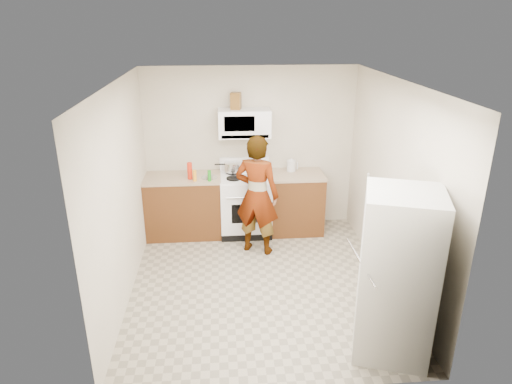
{
  "coord_description": "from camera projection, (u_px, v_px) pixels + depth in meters",
  "views": [
    {
      "loc": [
        -0.46,
        -4.97,
        3.17
      ],
      "look_at": [
        -0.01,
        0.55,
        1.02
      ],
      "focal_mm": 32.0,
      "sensor_mm": 36.0,
      "label": 1
    }
  ],
  "objects": [
    {
      "name": "bottle_hot_sauce",
      "position": [
        195.0,
        176.0,
        6.56
      ],
      "size": [
        0.05,
        0.05,
        0.17
      ],
      "primitive_type": "cylinder",
      "rotation": [
        0.0,
        0.0,
        0.01
      ],
      "color": "orange",
      "rests_on": "counter_left"
    },
    {
      "name": "pot_lid",
      "position": [
        209.0,
        177.0,
        6.72
      ],
      "size": [
        0.27,
        0.27,
        0.01
      ],
      "primitive_type": "cylinder",
      "rotation": [
        0.0,
        0.0,
        0.17
      ],
      "color": "white",
      "rests_on": "counter_left"
    },
    {
      "name": "microwave",
      "position": [
        244.0,
        123.0,
        6.67
      ],
      "size": [
        0.76,
        0.38,
        0.4
      ],
      "primitive_type": "cube",
      "color": "white",
      "rests_on": "back_wall"
    },
    {
      "name": "saucepan",
      "position": [
        232.0,
        167.0,
        6.93
      ],
      "size": [
        0.3,
        0.3,
        0.13
      ],
      "primitive_type": "cylinder",
      "rotation": [
        0.0,
        0.0,
        0.28
      ],
      "color": "silver",
      "rests_on": "gas_range"
    },
    {
      "name": "cabinet_left",
      "position": [
        184.0,
        207.0,
        6.94
      ],
      "size": [
        1.12,
        0.62,
        0.9
      ],
      "primitive_type": "cube",
      "color": "#572A14",
      "rests_on": "floor"
    },
    {
      "name": "kettle",
      "position": [
        291.0,
        166.0,
        6.98
      ],
      "size": [
        0.18,
        0.18,
        0.17
      ],
      "primitive_type": "cylinder",
      "rotation": [
        0.0,
        0.0,
        0.33
      ],
      "color": "silver",
      "rests_on": "counter_right"
    },
    {
      "name": "bottle_green_cap",
      "position": [
        209.0,
        176.0,
        6.56
      ],
      "size": [
        0.06,
        0.06,
        0.16
      ],
      "primitive_type": "cylinder",
      "rotation": [
        0.0,
        0.0,
        0.15
      ],
      "color": "#1B8418",
      "rests_on": "counter_left"
    },
    {
      "name": "counter_right",
      "position": [
        297.0,
        175.0,
        6.9
      ],
      "size": [
        0.82,
        0.64,
        0.03
      ],
      "primitive_type": "cube",
      "color": "gray",
      "rests_on": "cabinet_right"
    },
    {
      "name": "right_wall",
      "position": [
        393.0,
        187.0,
        5.46
      ],
      "size": [
        0.02,
        3.6,
        2.5
      ],
      "primitive_type": "cube",
      "color": "beige",
      "rests_on": "floor"
    },
    {
      "name": "floor",
      "position": [
        261.0,
        282.0,
        5.79
      ],
      "size": [
        3.6,
        3.6,
        0.0
      ],
      "primitive_type": "plane",
      "color": "gray",
      "rests_on": "ground"
    },
    {
      "name": "gas_range",
      "position": [
        246.0,
        203.0,
        6.99
      ],
      "size": [
        0.76,
        0.65,
        1.13
      ],
      "color": "white",
      "rests_on": "floor"
    },
    {
      "name": "person",
      "position": [
        257.0,
        195.0,
        6.28
      ],
      "size": [
        0.73,
        0.62,
        1.71
      ],
      "primitive_type": "imported",
      "rotation": [
        0.0,
        0.0,
        2.73
      ],
      "color": "tan",
      "rests_on": "floor"
    },
    {
      "name": "bottle_spray",
      "position": [
        190.0,
        171.0,
        6.63
      ],
      "size": [
        0.08,
        0.08,
        0.25
      ],
      "primitive_type": "cylinder",
      "rotation": [
        0.0,
        0.0,
        0.18
      ],
      "color": "red",
      "rests_on": "counter_left"
    },
    {
      "name": "jug",
      "position": [
        236.0,
        101.0,
        6.56
      ],
      "size": [
        0.17,
        0.17,
        0.24
      ],
      "primitive_type": "cube",
      "rotation": [
        0.0,
        0.0,
        -0.23
      ],
      "color": "brown",
      "rests_on": "microwave"
    },
    {
      "name": "broom",
      "position": [
        370.0,
        213.0,
        6.29
      ],
      "size": [
        0.24,
        0.17,
        1.22
      ],
      "primitive_type": "cylinder",
      "rotation": [
        0.14,
        -0.14,
        -0.21
      ],
      "color": "white",
      "rests_on": "floor"
    },
    {
      "name": "cabinet_right",
      "position": [
        296.0,
        203.0,
        7.07
      ],
      "size": [
        0.8,
        0.62,
        0.9
      ],
      "primitive_type": "cube",
      "color": "#572A14",
      "rests_on": "floor"
    },
    {
      "name": "fridge",
      "position": [
        397.0,
        275.0,
        4.36
      ],
      "size": [
        0.88,
        0.88,
        1.7
      ],
      "primitive_type": "cube",
      "rotation": [
        0.0,
        0.0,
        -0.32
      ],
      "color": "#B8B9B5",
      "rests_on": "floor"
    },
    {
      "name": "tray",
      "position": [
        252.0,
        177.0,
        6.7
      ],
      "size": [
        0.29,
        0.25,
        0.05
      ],
      "primitive_type": "cube",
      "rotation": [
        0.0,
        0.0,
        0.41
      ],
      "color": "silver",
      "rests_on": "gas_range"
    },
    {
      "name": "back_wall",
      "position": [
        250.0,
        149.0,
        7.01
      ],
      "size": [
        3.2,
        0.02,
        2.5
      ],
      "primitive_type": "cube",
      "color": "beige",
      "rests_on": "floor"
    },
    {
      "name": "counter_left",
      "position": [
        182.0,
        178.0,
        6.77
      ],
      "size": [
        1.14,
        0.64,
        0.03
      ],
      "primitive_type": "cube",
      "color": "gray",
      "rests_on": "cabinet_left"
    }
  ]
}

